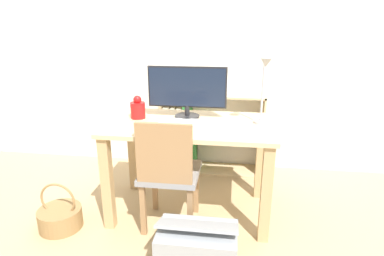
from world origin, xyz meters
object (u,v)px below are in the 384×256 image
at_px(keyboard, 184,122).
at_px(desk_lamp, 264,85).
at_px(monitor, 187,89).
at_px(basket, 60,217).
at_px(vase, 138,109).
at_px(storage_box, 197,248).
at_px(chair, 169,171).
at_px(bookshelf, 193,136).

relative_size(keyboard, desk_lamp, 0.76).
bearing_deg(monitor, basket, -150.25).
bearing_deg(monitor, vase, -168.75).
bearing_deg(basket, vase, 40.33).
distance_m(monitor, storage_box, 1.11).
relative_size(monitor, keyboard, 1.65).
bearing_deg(desk_lamp, monitor, 166.49).
bearing_deg(chair, storage_box, -53.76).
relative_size(basket, storage_box, 0.75).
relative_size(monitor, storage_box, 1.25).
height_order(chair, storage_box, chair).
height_order(bookshelf, storage_box, bookshelf).
height_order(keyboard, basket, keyboard).
xyz_separation_m(vase, desk_lamp, (0.91, -0.06, 0.22)).
distance_m(keyboard, vase, 0.38).
bearing_deg(bookshelf, desk_lamp, -51.78).
distance_m(bookshelf, basket, 1.39).
height_order(monitor, storage_box, monitor).
bearing_deg(chair, desk_lamp, 25.50).
bearing_deg(storage_box, chair, 122.78).
bearing_deg(desk_lamp, storage_box, -120.54).
distance_m(keyboard, storage_box, 0.86).
xyz_separation_m(keyboard, bookshelf, (-0.04, 0.76, -0.38)).
height_order(desk_lamp, bookshelf, desk_lamp).
bearing_deg(desk_lamp, bookshelf, 128.22).
xyz_separation_m(monitor, keyboard, (0.00, -0.16, -0.21)).
bearing_deg(desk_lamp, keyboard, -177.36).
bearing_deg(keyboard, bookshelf, 92.80).
bearing_deg(storage_box, basket, 165.06).
bearing_deg(chair, monitor, 82.76).
distance_m(monitor, keyboard, 0.26).
bearing_deg(chair, vase, 136.91).
height_order(vase, chair, vase).
bearing_deg(vase, desk_lamp, -3.68).
xyz_separation_m(monitor, storage_box, (0.17, -0.76, -0.79)).
bearing_deg(keyboard, storage_box, -74.13).
relative_size(keyboard, storage_box, 0.76).
relative_size(bookshelf, storage_box, 2.06).
bearing_deg(bookshelf, keyboard, -87.20).
relative_size(vase, bookshelf, 0.18).
distance_m(vase, basket, 0.95).
bearing_deg(bookshelf, vase, -115.75).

